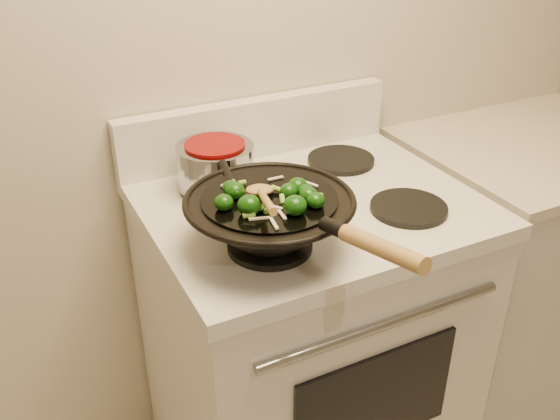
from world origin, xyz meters
name	(u,v)px	position (x,y,z in m)	size (l,w,h in m)	color
stove	(305,342)	(-0.16, 1.17, 0.47)	(0.78, 0.67, 1.08)	silver
counter_unit	(516,267)	(0.66, 1.20, 0.46)	(0.76, 0.62, 0.91)	silver
wok	(271,219)	(-0.34, 1.02, 0.99)	(0.35, 0.58, 0.18)	black
stirfry	(273,197)	(-0.34, 0.99, 1.06)	(0.23, 0.22, 0.04)	#0E3A09
wooden_spoon	(263,196)	(-0.37, 0.98, 1.07)	(0.12, 0.25, 0.09)	olive
saucepan	(216,165)	(-0.34, 1.32, 0.99)	(0.19, 0.30, 0.11)	gray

